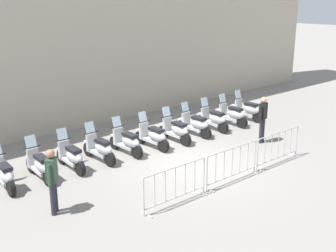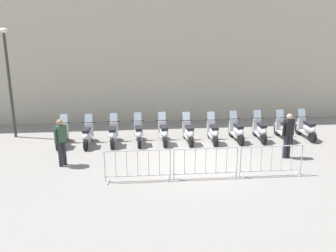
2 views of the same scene
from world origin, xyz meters
name	(u,v)px [view 1 (image 1 of 2)]	position (x,y,z in m)	size (l,w,h in m)	color
ground_plane	(192,164)	(0.00, 0.00, 0.00)	(120.00, 120.00, 0.00)	gray
building_facade	(75,0)	(1.39, 6.89, 5.04)	(28.00, 2.40, 10.07)	#B2A893
motorcycle_0	(4,174)	(-4.80, 3.13, 0.45)	(0.74, 1.70, 1.24)	black
motorcycle_1	(40,165)	(-3.76, 2.88, 0.45)	(0.71, 1.71, 1.24)	black
motorcycle_2	(71,157)	(-2.71, 2.70, 0.45)	(0.71, 1.71, 1.24)	black
motorcycle_3	(100,149)	(-1.66, 2.52, 0.45)	(0.64, 1.72, 1.24)	black
motorcycle_4	(127,142)	(-0.62, 2.29, 0.45)	(0.64, 1.72, 1.24)	black
motorcycle_5	(153,136)	(0.40, 1.98, 0.45)	(0.63, 1.72, 1.24)	black
motorcycle_6	(176,130)	(1.44, 1.74, 0.45)	(0.69, 1.71, 1.24)	black
motorcycle_7	(195,124)	(2.50, 1.60, 0.45)	(0.61, 1.72, 1.24)	black
motorcycle_8	(214,119)	(3.54, 1.43, 0.45)	(0.71, 1.71, 1.24)	black
motorcycle_9	(232,115)	(4.58, 1.19, 0.45)	(0.66, 1.72, 1.24)	black
motorcycle_10	(248,110)	(5.64, 1.04, 0.45)	(0.63, 1.72, 1.24)	black
barrier_segment_0	(175,186)	(-2.52, -1.24, 0.53)	(2.10, 0.82, 1.07)	#B2B5B7
barrier_segment_1	(232,165)	(-0.34, -1.68, 0.53)	(2.10, 0.82, 1.07)	#B2B5B7
barrier_segment_2	(278,148)	(1.84, -2.12, 0.53)	(2.10, 0.82, 1.07)	#B2B5B7
officer_near_row_end	(52,178)	(-4.82, 0.87, 0.98)	(0.45, 0.39, 1.73)	#23232D
officer_mid_plaza	(263,117)	(3.38, -0.78, 0.98)	(0.55, 0.27, 1.73)	#23232D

